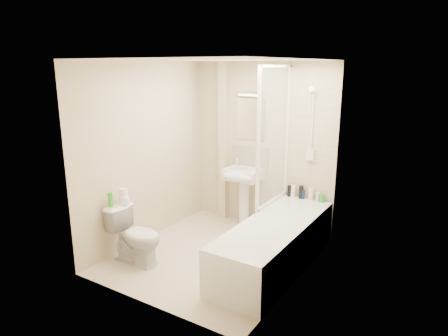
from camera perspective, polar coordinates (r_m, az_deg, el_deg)
The scene contains 26 objects.
floor at distance 5.18m, azimuth -1.29°, elevation -12.37°, with size 2.50×2.50×0.00m, color beige.
wall_back at distance 5.82m, azimuth 5.44°, elevation 3.12°, with size 2.20×0.02×2.40m, color beige.
wall_left at distance 5.43m, azimuth -11.10°, elevation 2.09°, with size 0.02×2.50×2.40m, color beige.
wall_right at distance 4.27m, azimuth 11.03°, elevation -1.25°, with size 0.02×2.50×2.40m, color beige.
ceiling at distance 4.63m, azimuth -1.46°, elevation 15.23°, with size 2.20×2.50×0.02m, color white.
tile_back at distance 5.48m, azimuth 12.48°, elevation 4.53°, with size 0.70×0.01×1.75m, color beige.
tile_right at distance 4.37m, azimuth 11.78°, elevation 2.09°, with size 0.01×2.10×1.75m, color beige.
pipe_boxing at distance 6.07m, azimuth -0.05°, elevation 3.65°, with size 0.12×0.12×2.40m, color beige.
splashback at distance 5.93m, azimuth 3.73°, elevation 1.69°, with size 0.60×0.01×0.30m, color beige.
mirror at distance 5.83m, azimuth 3.81°, elevation 6.96°, with size 0.46×0.01×0.60m, color white.
strip_light at distance 5.78m, azimuth 3.76°, elevation 10.58°, with size 0.42×0.07×0.07m, color silver.
bathtub at distance 4.85m, azimuth 7.28°, elevation -10.65°, with size 0.70×2.10×0.55m.
shower_screen at distance 5.20m, azimuth 7.19°, elevation 4.52°, with size 0.04×0.92×1.80m.
shower_fixture at distance 5.42m, azimuth 12.37°, elevation 5.72°, with size 0.10×0.16×0.99m.
pedestal_sink at distance 5.82m, azimuth 2.61°, elevation -1.87°, with size 0.52×0.48×1.00m.
bottle_black_a at distance 5.68m, azimuth 9.34°, elevation -3.23°, with size 0.06×0.06×0.16m, color black.
bottle_white_a at distance 5.66m, azimuth 9.86°, elevation -3.28°, with size 0.06×0.06×0.17m, color white.
bottle_black_b at distance 5.62m, azimuth 10.96°, elevation -3.39°, with size 0.06×0.06×0.18m, color black.
bottle_blue at distance 5.62m, azimuth 11.22°, elevation -3.72°, with size 0.05×0.05×0.12m, color navy.
bottle_cream at distance 5.58m, azimuth 12.32°, elevation -3.68°, with size 0.07×0.07×0.17m, color #FAE0C1.
bottle_white_b at distance 5.55m, azimuth 13.23°, elevation -4.06°, with size 0.05×0.05×0.12m, color silver.
bottle_green at distance 5.54m, azimuth 13.83°, elevation -4.24°, with size 0.07×0.07×0.10m, color green.
toilet at distance 5.00m, azimuth -12.47°, elevation -9.37°, with size 0.68×0.40×0.69m, color white.
toilet_roll_lower at distance 5.04m, azimuth -14.05°, elevation -4.48°, with size 0.12×0.12×0.10m, color white.
toilet_roll_upper at distance 5.02m, azimuth -14.18°, elevation -3.40°, with size 0.10×0.10×0.09m, color white.
green_bottle at distance 4.97m, azimuth -15.92°, elevation -4.37°, with size 0.06×0.06×0.18m, color green.
Camera 1 is at (2.56, -3.85, 2.33)m, focal length 32.00 mm.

